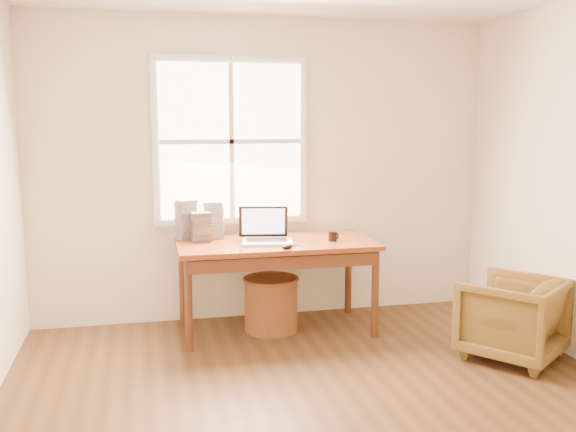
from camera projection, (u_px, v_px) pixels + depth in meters
name	position (u px, v px, depth m)	size (l,w,h in m)	color
room_shell	(332.00, 195.00, 3.56)	(4.04, 4.54, 2.64)	#4D311A
desk	(276.00, 244.00, 5.23)	(1.60, 0.80, 0.04)	brown
armchair	(512.00, 318.00, 4.67)	(0.64, 0.66, 0.60)	brown
wicker_stool	(271.00, 305.00, 5.30)	(0.44, 0.44, 0.44)	brown
laptop	(267.00, 224.00, 5.11)	(0.42, 0.45, 0.32)	silver
mouse	(287.00, 247.00, 4.92)	(0.10, 0.06, 0.03)	black
coffee_mug	(333.00, 236.00, 5.23)	(0.07, 0.07, 0.08)	black
cd_stack_a	(213.00, 220.00, 5.35)	(0.16, 0.14, 0.31)	#B7BEC3
cd_stack_b	(201.00, 227.00, 5.21)	(0.15, 0.13, 0.24)	#2A2B30
cd_stack_c	(186.00, 220.00, 5.29)	(0.15, 0.13, 0.33)	#AAADB9
cd_stack_d	(215.00, 228.00, 5.40)	(0.13, 0.12, 0.17)	silver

